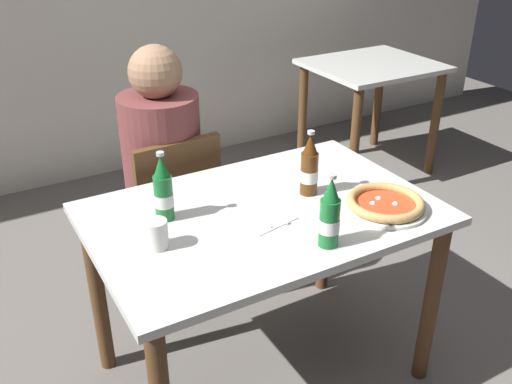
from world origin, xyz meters
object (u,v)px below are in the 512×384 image
at_px(dining_table_main, 263,238).
at_px(paper_cup, 157,234).
at_px(chair_behind_table, 171,211).
at_px(beer_bottle_center, 309,168).
at_px(dining_table_background, 371,86).
at_px(beer_bottle_left, 163,191).
at_px(pizza_margherita_near, 385,204).
at_px(beer_bottle_right, 330,216).
at_px(diner_seated, 165,186).
at_px(napkin_with_cutlery, 262,216).

xyz_separation_m(dining_table_main, paper_cup, (-0.41, -0.04, 0.16)).
xyz_separation_m(chair_behind_table, beer_bottle_center, (0.33, -0.58, 0.37)).
relative_size(dining_table_main, chair_behind_table, 1.41).
xyz_separation_m(dining_table_background, beer_bottle_left, (-1.93, -1.21, 0.26)).
height_order(dining_table_main, pizza_margherita_near, pizza_margherita_near).
distance_m(pizza_margherita_near, beer_bottle_right, 0.33).
distance_m(chair_behind_table, beer_bottle_left, 0.65).
distance_m(dining_table_background, beer_bottle_right, 2.26).
bearing_deg(beer_bottle_left, chair_behind_table, 67.67).
bearing_deg(dining_table_main, pizza_margherita_near, -28.59).
height_order(chair_behind_table, beer_bottle_center, beer_bottle_center).
distance_m(dining_table_background, paper_cup, 2.45).
bearing_deg(diner_seated, chair_behind_table, -86.02).
distance_m(beer_bottle_center, beer_bottle_right, 0.35).
distance_m(chair_behind_table, beer_bottle_right, 0.99).
relative_size(chair_behind_table, diner_seated, 0.70).
bearing_deg(dining_table_background, dining_table_main, -140.38).
relative_size(diner_seated, dining_table_background, 1.51).
bearing_deg(dining_table_background, paper_cup, -145.77).
bearing_deg(beer_bottle_left, paper_cup, -119.36).
relative_size(dining_table_main, beer_bottle_left, 4.86).
bearing_deg(dining_table_main, paper_cup, -174.50).
relative_size(diner_seated, napkin_with_cutlery, 5.71).
distance_m(dining_table_background, napkin_with_cutlery, 2.14).
xyz_separation_m(diner_seated, beer_bottle_left, (-0.20, -0.54, 0.27)).
relative_size(diner_seated, paper_cup, 12.73).
xyz_separation_m(pizza_margherita_near, beer_bottle_left, (-0.69, 0.32, 0.08)).
height_order(chair_behind_table, paper_cup, chair_behind_table).
bearing_deg(chair_behind_table, beer_bottle_left, 64.82).
xyz_separation_m(chair_behind_table, beer_bottle_right, (0.18, -0.90, 0.37)).
height_order(diner_seated, beer_bottle_center, diner_seated).
bearing_deg(pizza_margherita_near, paper_cup, 168.03).
xyz_separation_m(dining_table_background, paper_cup, (-2.02, -1.37, 0.21)).
bearing_deg(napkin_with_cutlery, beer_bottle_center, 15.91).
height_order(pizza_margherita_near, paper_cup, paper_cup).
bearing_deg(napkin_with_cutlery, beer_bottle_left, 151.85).
height_order(beer_bottle_left, beer_bottle_right, same).
distance_m(diner_seated, beer_bottle_left, 0.64).
bearing_deg(chair_behind_table, dining_table_main, 97.95).
height_order(beer_bottle_right, paper_cup, beer_bottle_right).
height_order(beer_bottle_right, napkin_with_cutlery, beer_bottle_right).
height_order(dining_table_background, paper_cup, paper_cup).
bearing_deg(beer_bottle_center, diner_seated, 117.77).
bearing_deg(beer_bottle_center, dining_table_background, 42.97).
bearing_deg(chair_behind_table, paper_cup, 63.03).
height_order(dining_table_background, beer_bottle_left, beer_bottle_left).
distance_m(dining_table_main, pizza_margherita_near, 0.45).
distance_m(diner_seated, dining_table_background, 1.86).
height_order(beer_bottle_center, beer_bottle_right, same).
distance_m(dining_table_main, beer_bottle_center, 0.31).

